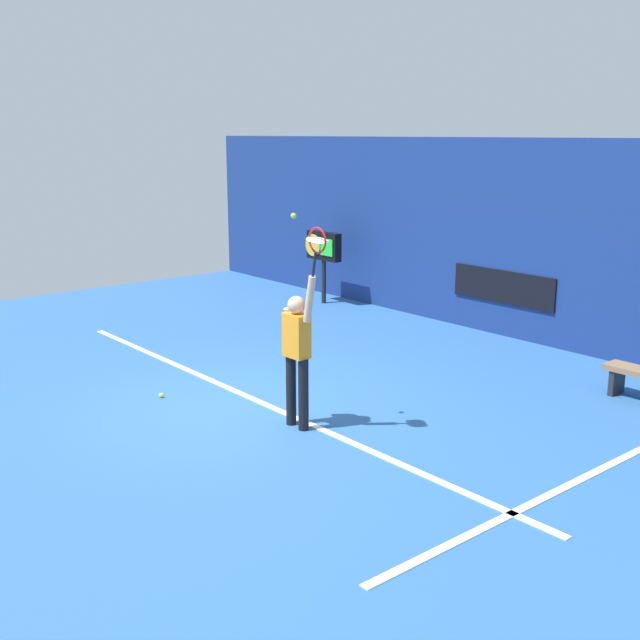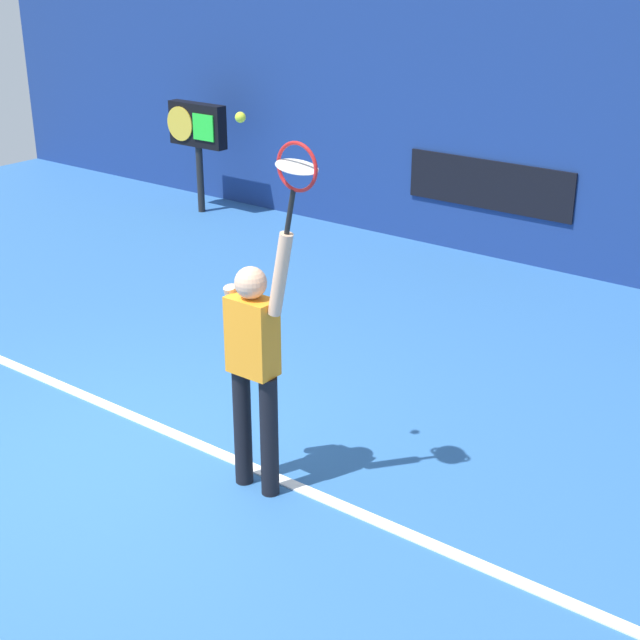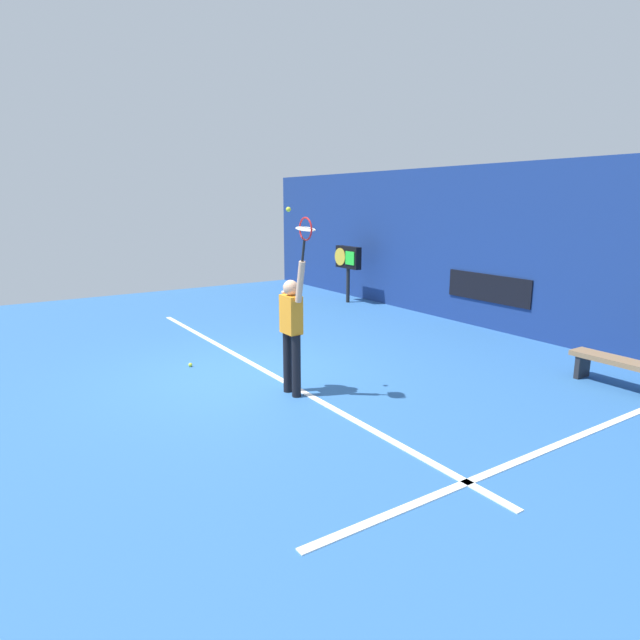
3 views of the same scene
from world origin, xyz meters
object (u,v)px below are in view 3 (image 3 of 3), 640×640
Objects in this scene: tennis_racket at (305,231)px; tennis_ball at (288,209)px; scoreboard_clock at (348,260)px; tennis_player at (292,327)px; court_bench at (618,366)px; spare_ball at (190,365)px.

tennis_ball is (-0.45, 0.01, 0.28)m from tennis_racket.
tennis_racket is at bearing -40.73° from scoreboard_clock.
tennis_ball reaches higher than tennis_player.
court_bench reaches higher than spare_ball.
court_bench is (2.07, 4.27, -2.04)m from tennis_racket.
tennis_racket is at bearing -115.91° from court_bench.
spare_ball is at bearing -158.91° from tennis_ball.
court_bench is at bearing -5.32° from scoreboard_clock.
tennis_racket is 9.18× the size of tennis_ball.
spare_ball is (-2.49, -0.78, -2.35)m from tennis_racket.
court_bench is (2.52, 4.26, -2.32)m from tennis_ball.
spare_ball is (-4.57, -5.05, -0.30)m from court_bench.
tennis_racket reaches higher than court_bench.
tennis_ball is at bearing -42.96° from scoreboard_clock.
tennis_racket is (0.39, -0.00, 1.37)m from tennis_player.
tennis_racket is 0.53m from tennis_ball.
tennis_player is at bearing -4.82° from tennis_ball.
tennis_racket is 7.76m from scoreboard_clock.
tennis_ball is at bearing 21.09° from spare_ball.
tennis_ball reaches higher than tennis_racket.
court_bench is 6.82m from spare_ball.
tennis_ball is at bearing 175.18° from tennis_player.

